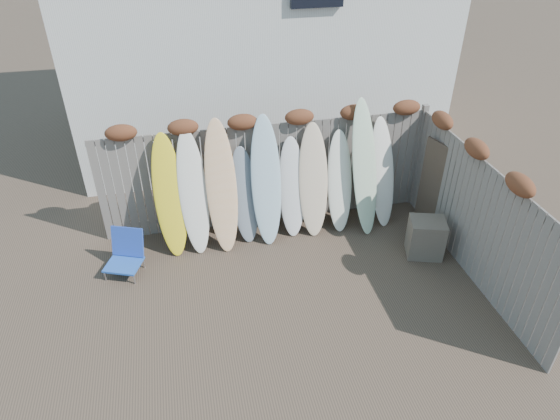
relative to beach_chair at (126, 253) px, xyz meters
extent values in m
plane|color=#493A2D|center=(2.59, -1.45, -0.34)|extent=(80.00, 80.00, 0.00)
cube|color=slate|center=(2.59, 0.95, 0.66)|extent=(6.00, 0.10, 2.00)
cube|color=slate|center=(5.59, 0.95, 0.71)|extent=(0.10, 0.10, 2.10)
ellipsoid|color=brown|center=(0.19, 0.91, 1.76)|extent=(0.52, 0.28, 0.28)
ellipsoid|color=brown|center=(1.19, 0.91, 1.76)|extent=(0.52, 0.28, 0.28)
ellipsoid|color=brown|center=(2.19, 0.91, 1.76)|extent=(0.52, 0.28, 0.28)
ellipsoid|color=brown|center=(3.19, 0.91, 1.76)|extent=(0.52, 0.28, 0.28)
ellipsoid|color=brown|center=(4.19, 0.91, 1.76)|extent=(0.52, 0.28, 0.28)
ellipsoid|color=brown|center=(5.19, 0.91, 1.76)|extent=(0.52, 0.28, 0.28)
cube|color=slate|center=(5.59, -1.25, 0.66)|extent=(0.10, 4.40, 2.00)
ellipsoid|color=brown|center=(5.55, -1.95, 1.76)|extent=(0.28, 0.56, 0.28)
ellipsoid|color=brown|center=(5.55, -0.85, 1.76)|extent=(0.28, 0.56, 0.28)
ellipsoid|color=brown|center=(5.55, 0.25, 1.76)|extent=(0.28, 0.56, 0.28)
cube|color=silver|center=(3.09, 5.05, 2.66)|extent=(8.00, 5.00, 6.00)
cube|color=blue|center=(-0.05, -0.12, -0.13)|extent=(0.69, 0.65, 0.03)
cube|color=#2345B3|center=(0.05, 0.12, 0.14)|extent=(0.57, 0.36, 0.51)
cylinder|color=#AAABB1|center=(-0.36, -0.22, -0.24)|extent=(0.04, 0.04, 0.21)
cylinder|color=#B8B8C0|center=(-0.21, 0.16, -0.24)|extent=(0.04, 0.04, 0.21)
cylinder|color=silver|center=(0.11, -0.41, -0.24)|extent=(0.04, 0.04, 0.21)
cylinder|color=silver|center=(0.26, -0.02, -0.24)|extent=(0.04, 0.04, 0.21)
cube|color=#4C4439|center=(5.09, -0.68, 0.01)|extent=(0.71, 0.65, 0.69)
cube|color=#4D432F|center=(5.61, -0.12, 0.52)|extent=(0.37, 1.12, 1.72)
ellipsoid|color=yellow|center=(0.82, 0.50, 0.71)|extent=(0.55, 0.76, 2.10)
ellipsoid|color=silver|center=(1.22, 0.49, 0.72)|extent=(0.52, 0.77, 2.12)
ellipsoid|color=tan|center=(1.71, 0.46, 0.80)|extent=(0.53, 0.80, 2.27)
ellipsoid|color=slate|center=(2.12, 0.55, 0.51)|extent=(0.51, 0.64, 1.71)
ellipsoid|color=#A8C8D8|center=(2.50, 0.50, 0.78)|extent=(0.58, 0.82, 2.25)
ellipsoid|color=silver|center=(2.99, 0.57, 0.55)|extent=(0.53, 0.68, 1.79)
ellipsoid|color=beige|center=(3.37, 0.54, 0.67)|extent=(0.60, 0.77, 2.02)
ellipsoid|color=white|center=(3.88, 0.54, 0.58)|extent=(0.51, 0.69, 1.84)
ellipsoid|color=beige|center=(4.29, 0.44, 0.87)|extent=(0.55, 0.89, 2.41)
ellipsoid|color=white|center=(4.70, 0.54, 0.66)|extent=(0.54, 0.76, 2.01)
camera|label=1|loc=(1.12, -6.91, 5.22)|focal=32.00mm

